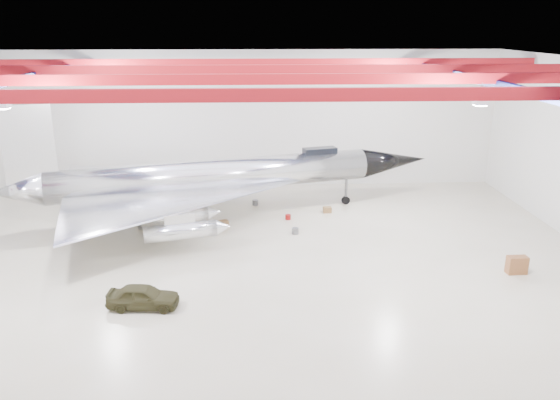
{
  "coord_description": "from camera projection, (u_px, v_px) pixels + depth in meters",
  "views": [
    {
      "loc": [
        0.33,
        -29.02,
        12.84
      ],
      "look_at": [
        1.8,
        2.0,
        2.83
      ],
      "focal_mm": 35.0,
      "sensor_mm": 36.0,
      "label": 1
    }
  ],
  "objects": [
    {
      "name": "floor",
      "position": [
        251.0,
        258.0,
        31.52
      ],
      "size": [
        40.0,
        40.0,
        0.0
      ],
      "primitive_type": "plane",
      "color": "#C1B899",
      "rests_on": "ground"
    },
    {
      "name": "spares_box",
      "position": [
        255.0,
        202.0,
        40.65
      ],
      "size": [
        0.52,
        0.52,
        0.4
      ],
      "primitive_type": "cylinder",
      "rotation": [
        0.0,
        0.0,
        0.2
      ],
      "color": "#59595B",
      "rests_on": "floor"
    },
    {
      "name": "engine_drum",
      "position": [
        295.0,
        231.0,
        35.05
      ],
      "size": [
        0.57,
        0.57,
        0.39
      ],
      "primitive_type": "cylinder",
      "rotation": [
        0.0,
        0.0,
        -0.38
      ],
      "color": "#59595B",
      "rests_on": "floor"
    },
    {
      "name": "jeep",
      "position": [
        143.0,
        297.0,
        25.79
      ],
      "size": [
        3.48,
        1.61,
        1.15
      ],
      "primitive_type": "imported",
      "rotation": [
        0.0,
        0.0,
        1.5
      ],
      "color": "#333119",
      "rests_on": "floor"
    },
    {
      "name": "jet_aircraft",
      "position": [
        215.0,
        180.0,
        37.26
      ],
      "size": [
        29.98,
        21.23,
        8.31
      ],
      "rotation": [
        0.0,
        0.0,
        0.26
      ],
      "color": "silver",
      "rests_on": "floor"
    },
    {
      "name": "crate_small",
      "position": [
        142.0,
        227.0,
        35.95
      ],
      "size": [
        0.41,
        0.36,
        0.25
      ],
      "primitive_type": "cube",
      "rotation": [
        0.0,
        0.0,
        -0.24
      ],
      "color": "#59595B",
      "rests_on": "floor"
    },
    {
      "name": "ceiling_structure",
      "position": [
        247.0,
        75.0,
        28.35
      ],
      "size": [
        39.5,
        29.5,
        1.08
      ],
      "color": "maroon",
      "rests_on": "ceiling"
    },
    {
      "name": "desk",
      "position": [
        517.0,
        265.0,
        29.39
      ],
      "size": [
        1.09,
        0.57,
        0.98
      ],
      "primitive_type": "cube",
      "rotation": [
        0.0,
        0.0,
        0.04
      ],
      "color": "brown",
      "rests_on": "floor"
    },
    {
      "name": "wall_back",
      "position": [
        250.0,
        120.0,
        44.09
      ],
      "size": [
        40.0,
        0.0,
        40.0
      ],
      "primitive_type": "plane",
      "rotation": [
        1.57,
        0.0,
        0.0
      ],
      "color": "silver",
      "rests_on": "floor"
    },
    {
      "name": "tool_chest",
      "position": [
        288.0,
        217.0,
        37.66
      ],
      "size": [
        0.45,
        0.45,
        0.34
      ],
      "primitive_type": "cylinder",
      "rotation": [
        0.0,
        0.0,
        -0.18
      ],
      "color": "maroon",
      "rests_on": "floor"
    },
    {
      "name": "oil_barrel",
      "position": [
        223.0,
        224.0,
        36.24
      ],
      "size": [
        0.77,
        0.7,
        0.44
      ],
      "primitive_type": "cube",
      "rotation": [
        0.0,
        0.0,
        0.38
      ],
      "color": "olive",
      "rests_on": "floor"
    },
    {
      "name": "parts_bin",
      "position": [
        327.0,
        210.0,
        39.04
      ],
      "size": [
        0.6,
        0.49,
        0.4
      ],
      "primitive_type": "cube",
      "rotation": [
        0.0,
        0.0,
        0.07
      ],
      "color": "olive",
      "rests_on": "floor"
    },
    {
      "name": "crate_ply",
      "position": [
        152.0,
        228.0,
        35.65
      ],
      "size": [
        0.63,
        0.55,
        0.38
      ],
      "primitive_type": "cube",
      "rotation": [
        0.0,
        0.0,
        -0.21
      ],
      "color": "olive",
      "rests_on": "floor"
    },
    {
      "name": "ceiling",
      "position": [
        247.0,
        62.0,
        28.14
      ],
      "size": [
        40.0,
        40.0,
        0.0
      ],
      "primitive_type": "plane",
      "rotation": [
        3.14,
        0.0,
        0.0
      ],
      "color": "#0A0F38",
      "rests_on": "wall_back"
    }
  ]
}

